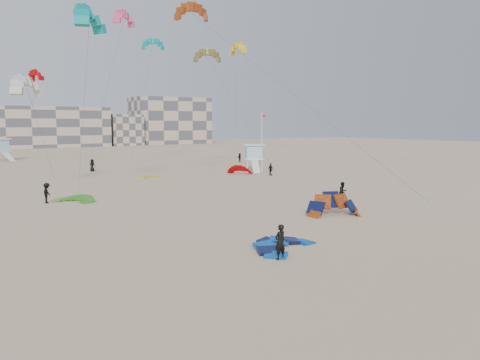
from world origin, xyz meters
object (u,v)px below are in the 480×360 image
kite_ground_orange (334,216)px  lifeguard_tower_near (254,158)px  kite_ground_blue (283,248)px  kitesurfer_main (280,242)px

kite_ground_orange → lifeguard_tower_near: lifeguard_tower_near is taller
kite_ground_blue → lifeguard_tower_near: lifeguard_tower_near is taller
kite_ground_blue → lifeguard_tower_near: 43.17m
kite_ground_orange → lifeguard_tower_near: size_ratio=0.72×
kite_ground_blue → kite_ground_orange: 10.64m
kite_ground_orange → lifeguard_tower_near: (13.53, 31.21, 1.99)m
kite_ground_blue → kitesurfer_main: size_ratio=2.26×
kitesurfer_main → kite_ground_orange: bearing=-152.9°
kite_ground_orange → kitesurfer_main: bearing=-125.9°
kitesurfer_main → kite_ground_blue: bearing=-139.1°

